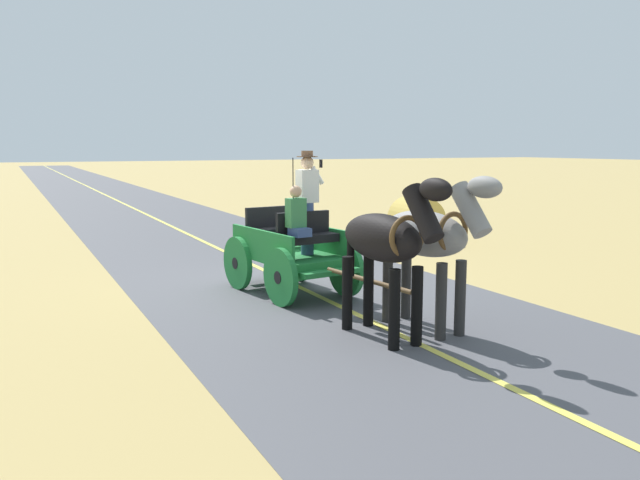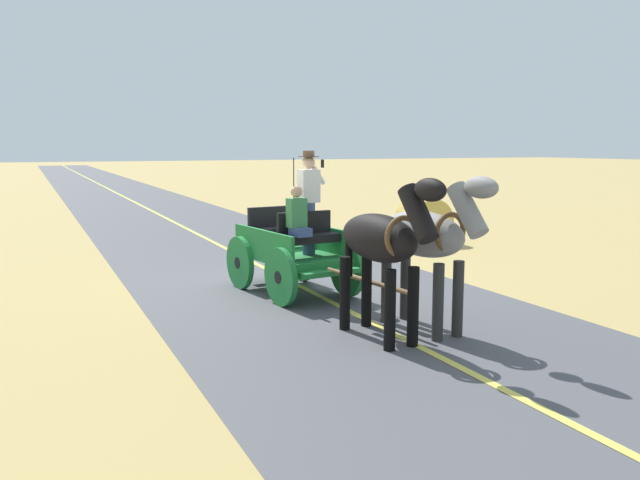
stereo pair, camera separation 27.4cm
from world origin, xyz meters
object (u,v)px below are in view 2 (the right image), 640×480
(horse_drawn_carriage, at_px, (294,248))
(horse_near_side, at_px, (427,238))
(horse_off_side, at_px, (383,242))
(hay_bale, at_px, (424,220))

(horse_drawn_carriage, height_order, horse_near_side, horse_drawn_carriage)
(horse_drawn_carriage, distance_m, horse_off_side, 3.10)
(horse_near_side, xyz_separation_m, horse_off_side, (0.76, 0.10, 0.00))
(horse_near_side, bearing_deg, horse_off_side, 7.67)
(horse_near_side, bearing_deg, horse_drawn_carriage, -75.18)
(horse_near_side, distance_m, horse_off_side, 0.77)
(horse_drawn_carriage, xyz_separation_m, horse_near_side, (-0.78, 2.95, 0.51))
(horse_near_side, xyz_separation_m, hay_bale, (-4.72, -7.21, -0.72))
(horse_off_side, bearing_deg, horse_near_side, -172.33)
(horse_near_side, relative_size, horse_off_side, 1.00)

